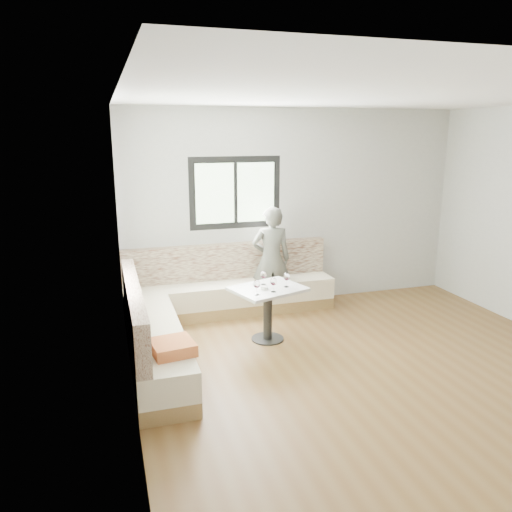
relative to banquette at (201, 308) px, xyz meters
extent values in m
cube|color=brown|center=(1.59, -1.62, -0.33)|extent=(5.00, 5.00, 0.01)
cube|color=white|center=(1.59, -1.62, 2.47)|extent=(5.00, 5.00, 0.01)
cube|color=#B7B7B2|center=(1.59, 0.88, 1.07)|extent=(5.00, 0.01, 2.80)
cube|color=#B7B7B2|center=(-0.91, -1.62, 1.07)|extent=(0.01, 5.00, 2.80)
cube|color=black|center=(0.69, 0.87, 1.32)|extent=(1.30, 0.02, 1.00)
cube|color=black|center=(-0.90, -0.72, 1.32)|extent=(0.02, 1.30, 1.00)
cube|color=olive|center=(0.54, 0.60, -0.25)|extent=(2.90, 0.55, 0.16)
cube|color=beige|center=(0.54, 0.60, -0.03)|extent=(2.90, 0.55, 0.29)
cube|color=beige|center=(0.54, 0.81, 0.37)|extent=(2.90, 0.14, 0.50)
cube|color=olive|center=(-0.64, -0.80, -0.25)|extent=(0.55, 2.25, 0.16)
cube|color=beige|center=(-0.64, -0.80, -0.03)|extent=(0.55, 2.25, 0.29)
cube|color=beige|center=(-0.84, -0.80, 0.37)|extent=(0.14, 2.25, 0.50)
cube|color=#C04F3C|center=(-0.54, -1.44, 0.18)|extent=(0.43, 0.43, 0.11)
cylinder|color=black|center=(0.74, -0.43, -0.32)|extent=(0.40, 0.40, 0.02)
cylinder|color=black|center=(0.74, -0.43, -0.02)|extent=(0.11, 0.11, 0.63)
cube|color=silver|center=(0.74, -0.43, 0.32)|extent=(0.97, 0.85, 0.04)
imported|color=#4F5048|center=(1.11, 0.55, 0.41)|extent=(0.59, 0.44, 1.49)
cylinder|color=white|center=(0.68, -0.47, 0.35)|extent=(0.09, 0.09, 0.04)
sphere|color=black|center=(0.69, -0.46, 0.36)|extent=(0.02, 0.02, 0.02)
sphere|color=black|center=(0.67, -0.46, 0.36)|extent=(0.02, 0.02, 0.02)
sphere|color=black|center=(0.68, -0.48, 0.36)|extent=(0.02, 0.02, 0.02)
cylinder|color=white|center=(0.53, -0.65, 0.34)|extent=(0.06, 0.06, 0.01)
cylinder|color=white|center=(0.53, -0.65, 0.38)|extent=(0.01, 0.01, 0.07)
ellipsoid|color=white|center=(0.53, -0.65, 0.46)|extent=(0.08, 0.08, 0.09)
cylinder|color=#3D0512|center=(0.53, -0.65, 0.44)|extent=(0.05, 0.05, 0.02)
cylinder|color=white|center=(0.75, -0.60, 0.34)|extent=(0.06, 0.06, 0.01)
cylinder|color=white|center=(0.75, -0.60, 0.38)|extent=(0.01, 0.01, 0.07)
ellipsoid|color=white|center=(0.75, -0.60, 0.46)|extent=(0.08, 0.08, 0.09)
cylinder|color=#3D0512|center=(0.75, -0.60, 0.44)|extent=(0.05, 0.05, 0.02)
cylinder|color=white|center=(0.96, -0.47, 0.34)|extent=(0.06, 0.06, 0.01)
cylinder|color=white|center=(0.96, -0.47, 0.38)|extent=(0.01, 0.01, 0.07)
ellipsoid|color=white|center=(0.96, -0.47, 0.46)|extent=(0.08, 0.08, 0.09)
cylinder|color=#3D0512|center=(0.96, -0.47, 0.44)|extent=(0.05, 0.05, 0.02)
cylinder|color=white|center=(0.72, -0.30, 0.34)|extent=(0.06, 0.06, 0.01)
cylinder|color=white|center=(0.72, -0.30, 0.38)|extent=(0.01, 0.01, 0.07)
ellipsoid|color=white|center=(0.72, -0.30, 0.46)|extent=(0.08, 0.08, 0.09)
cylinder|color=#3D0512|center=(0.72, -0.30, 0.44)|extent=(0.05, 0.05, 0.02)
camera|label=1|loc=(-1.06, -5.82, 2.15)|focal=35.00mm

